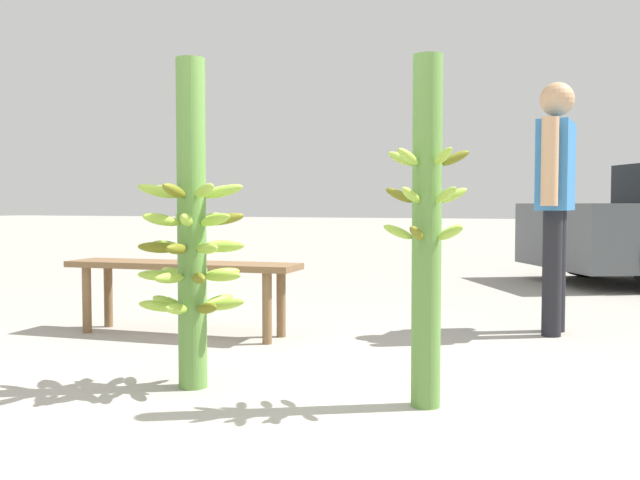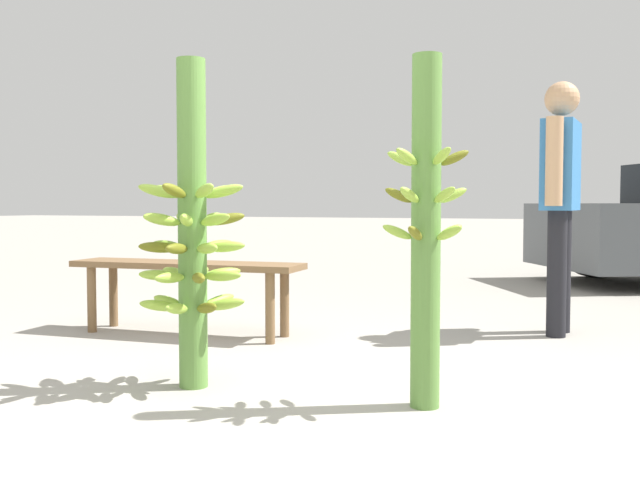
{
  "view_description": "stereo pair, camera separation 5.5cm",
  "coord_description": "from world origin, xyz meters",
  "px_view_note": "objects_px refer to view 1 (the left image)",
  "views": [
    {
      "loc": [
        1.23,
        -2.63,
        0.86
      ],
      "look_at": [
        0.04,
        0.42,
        0.7
      ],
      "focal_mm": 40.0,
      "sensor_mm": 36.0,
      "label": 1
    },
    {
      "loc": [
        1.28,
        -2.61,
        0.86
      ],
      "look_at": [
        0.04,
        0.42,
        0.7
      ],
      "focal_mm": 40.0,
      "sensor_mm": 36.0,
      "label": 2
    }
  ],
  "objects_px": {
    "banana_stalk_left": "(192,233)",
    "market_bench": "(182,273)",
    "banana_stalk_center": "(427,228)",
    "vendor_person": "(556,185)"
  },
  "relations": [
    {
      "from": "banana_stalk_left",
      "to": "vendor_person",
      "type": "relative_size",
      "value": 0.92
    },
    {
      "from": "banana_stalk_left",
      "to": "market_bench",
      "type": "distance_m",
      "value": 1.42
    },
    {
      "from": "banana_stalk_center",
      "to": "banana_stalk_left",
      "type": "bearing_deg",
      "value": -175.56
    },
    {
      "from": "banana_stalk_center",
      "to": "vendor_person",
      "type": "xyz_separation_m",
      "value": [
        0.41,
        1.99,
        0.22
      ]
    },
    {
      "from": "vendor_person",
      "to": "market_bench",
      "type": "bearing_deg",
      "value": 116.91
    },
    {
      "from": "banana_stalk_center",
      "to": "market_bench",
      "type": "height_order",
      "value": "banana_stalk_center"
    },
    {
      "from": "banana_stalk_center",
      "to": "market_bench",
      "type": "relative_size",
      "value": 0.93
    },
    {
      "from": "banana_stalk_left",
      "to": "market_bench",
      "type": "height_order",
      "value": "banana_stalk_left"
    },
    {
      "from": "vendor_person",
      "to": "market_bench",
      "type": "relative_size",
      "value": 1.04
    },
    {
      "from": "banana_stalk_left",
      "to": "market_bench",
      "type": "relative_size",
      "value": 0.96
    }
  ]
}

